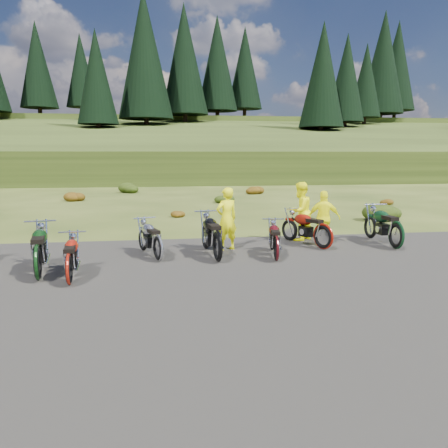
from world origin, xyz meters
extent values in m
plane|color=#2F3E14|center=(0.00, 0.00, 0.00)|extent=(300.00, 300.00, 0.00)
cube|color=black|center=(0.00, -2.00, 0.00)|extent=(20.00, 12.00, 0.04)
cube|color=#2C3A13|center=(0.00, 110.00, 0.00)|extent=(300.00, 90.00, 9.17)
cylinder|color=black|center=(-21.00, 69.00, 9.48)|extent=(0.70, 0.70, 2.20)
cone|color=black|center=(-21.00, 69.00, 17.38)|extent=(6.16, 6.16, 14.00)
cylinder|color=black|center=(-15.00, 75.00, 10.27)|extent=(0.70, 0.70, 2.20)
cone|color=black|center=(-15.00, 75.00, 17.67)|extent=(5.72, 5.72, 13.00)
cylinder|color=black|center=(-9.00, 50.00, 5.69)|extent=(0.70, 0.70, 2.20)
cone|color=black|center=(-9.00, 50.00, 12.59)|extent=(5.28, 5.28, 12.00)
cylinder|color=black|center=(-3.00, 56.00, 6.88)|extent=(0.70, 0.70, 2.20)
cone|color=black|center=(-3.00, 56.00, 16.78)|extent=(7.92, 7.92, 18.00)
cylinder|color=black|center=(3.00, 62.00, 8.08)|extent=(0.70, 0.70, 2.20)
cone|color=black|center=(3.00, 62.00, 17.48)|extent=(7.48, 7.48, 17.00)
cylinder|color=black|center=(9.00, 68.00, 9.28)|extent=(0.70, 0.70, 2.20)
cone|color=black|center=(9.00, 68.00, 18.18)|extent=(7.04, 7.04, 16.00)
cylinder|color=black|center=(15.00, 74.00, 10.27)|extent=(0.70, 0.70, 2.20)
cone|color=black|center=(15.00, 74.00, 18.67)|extent=(6.60, 6.60, 15.00)
cylinder|color=black|center=(21.00, 49.00, 5.49)|extent=(0.70, 0.70, 2.20)
cone|color=black|center=(21.00, 49.00, 13.39)|extent=(6.16, 6.16, 14.00)
cylinder|color=black|center=(27.00, 55.00, 6.68)|extent=(0.70, 0.70, 2.20)
cone|color=black|center=(27.00, 55.00, 14.08)|extent=(5.72, 5.72, 13.00)
cylinder|color=black|center=(33.00, 61.00, 7.88)|extent=(0.70, 0.70, 2.20)
cone|color=black|center=(33.00, 61.00, 14.78)|extent=(5.28, 5.28, 12.00)
cylinder|color=black|center=(39.00, 67.00, 9.08)|extent=(0.70, 0.70, 2.20)
cone|color=black|center=(39.00, 67.00, 18.98)|extent=(7.92, 7.92, 18.00)
cylinder|color=black|center=(45.00, 73.00, 10.27)|extent=(0.70, 0.70, 2.20)
cone|color=black|center=(45.00, 73.00, 19.67)|extent=(7.48, 7.48, 17.00)
ellipsoid|color=brown|center=(-6.20, 16.60, 0.38)|extent=(1.30, 1.30, 0.77)
ellipsoid|color=#22320C|center=(-3.30, 21.90, 0.46)|extent=(1.56, 1.56, 0.92)
ellipsoid|color=brown|center=(-0.40, 9.20, 0.23)|extent=(0.77, 0.77, 0.45)
ellipsoid|color=#22320C|center=(2.50, 14.50, 0.31)|extent=(1.03, 1.03, 0.61)
ellipsoid|color=brown|center=(5.40, 19.80, 0.38)|extent=(1.30, 1.30, 0.77)
ellipsoid|color=#22320C|center=(8.30, 7.10, 0.46)|extent=(1.56, 1.56, 0.92)
ellipsoid|color=brown|center=(11.20, 12.40, 0.23)|extent=(0.77, 0.77, 0.45)
imported|color=#F9F90D|center=(0.83, 2.18, 0.91)|extent=(0.78, 0.65, 1.82)
imported|color=#F9F90D|center=(3.38, 3.27, 0.94)|extent=(1.16, 1.12, 1.88)
imported|color=#F9F90D|center=(3.84, 2.37, 0.84)|extent=(1.05, 0.63, 1.67)
camera|label=1|loc=(-1.02, -10.16, 2.81)|focal=35.00mm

